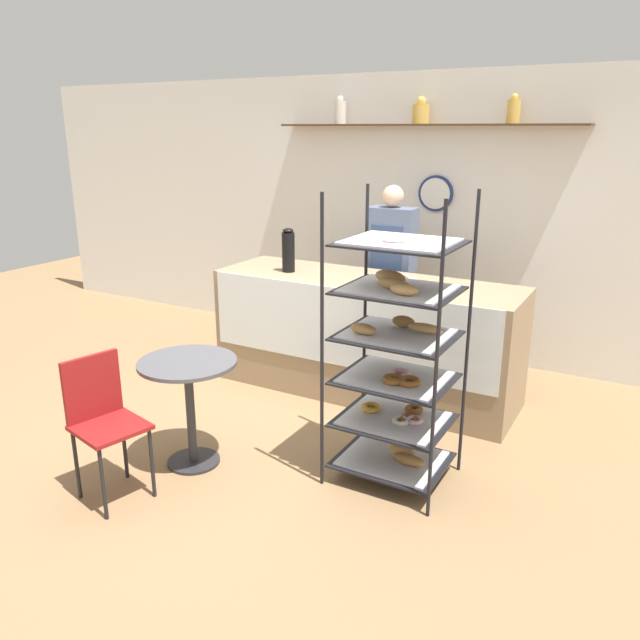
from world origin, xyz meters
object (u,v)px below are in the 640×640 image
object	(u,v)px
pastry_rack	(397,356)
person_worker	(390,271)
donut_tray_counter	(390,279)
cafe_table	(189,388)
cafe_chair	(102,412)
coffee_carafe	(288,250)

from	to	relation	value
pastry_rack	person_worker	world-z (taller)	pastry_rack
donut_tray_counter	cafe_table	bearing A→B (deg)	-111.79
person_worker	donut_tray_counter	world-z (taller)	person_worker
cafe_chair	coffee_carafe	size ratio (longest dim) A/B	2.35
cafe_table	donut_tray_counter	size ratio (longest dim) A/B	1.91
person_worker	coffee_carafe	xyz separation A→B (m)	(-0.65, -0.71, 0.25)
pastry_rack	donut_tray_counter	bearing A→B (deg)	115.17
pastry_rack	donut_tray_counter	distance (m)	1.35
person_worker	cafe_table	world-z (taller)	person_worker
pastry_rack	coffee_carafe	xyz separation A→B (m)	(-1.47, 1.09, 0.34)
pastry_rack	cafe_table	bearing A→B (deg)	-158.29
donut_tray_counter	coffee_carafe	bearing A→B (deg)	-172.04
pastry_rack	cafe_table	world-z (taller)	pastry_rack
pastry_rack	coffee_carafe	size ratio (longest dim) A/B	4.90
donut_tray_counter	pastry_rack	bearing A→B (deg)	-64.83
pastry_rack	donut_tray_counter	size ratio (longest dim) A/B	4.75
person_worker	coffee_carafe	world-z (taller)	person_worker
person_worker	cafe_chair	size ratio (longest dim) A/B	1.93
coffee_carafe	donut_tray_counter	distance (m)	0.92
pastry_rack	donut_tray_counter	xyz separation A→B (m)	(-0.57, 1.21, 0.17)
pastry_rack	cafe_chair	bearing A→B (deg)	-144.89
pastry_rack	coffee_carafe	distance (m)	1.86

